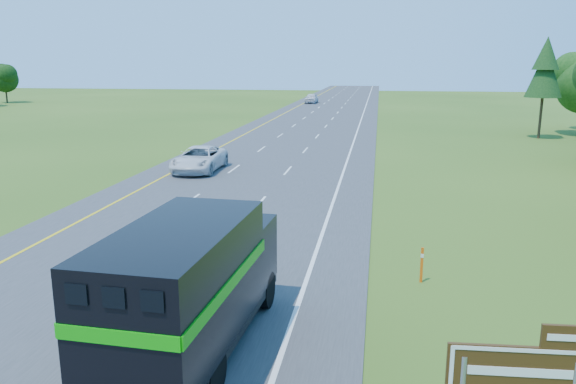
# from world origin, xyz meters

# --- Properties ---
(road) EXTENTS (15.00, 260.00, 0.04)m
(road) POSITION_xyz_m (0.00, 50.00, 0.02)
(road) COLOR #38383A
(road) RESTS_ON ground
(lane_markings) EXTENTS (11.15, 260.00, 0.01)m
(lane_markings) POSITION_xyz_m (0.00, 50.00, 0.04)
(lane_markings) COLOR yellow
(lane_markings) RESTS_ON road
(horse_truck) EXTENTS (2.79, 7.84, 3.42)m
(horse_truck) POSITION_xyz_m (3.41, 13.86, 1.87)
(horse_truck) COLOR black
(horse_truck) RESTS_ON road
(white_suv) EXTENTS (2.66, 5.74, 1.59)m
(white_suv) POSITION_xyz_m (-3.90, 37.01, 0.84)
(white_suv) COLOR silver
(white_suv) RESTS_ON road
(far_car) EXTENTS (2.17, 5.07, 1.71)m
(far_car) POSITION_xyz_m (-4.17, 101.41, 0.89)
(far_car) COLOR silver
(far_car) RESTS_ON road
(delineator) EXTENTS (0.10, 0.05, 1.19)m
(delineator) POSITION_xyz_m (9.20, 19.66, 0.64)
(delineator) COLOR #F4550C
(delineator) RESTS_ON ground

